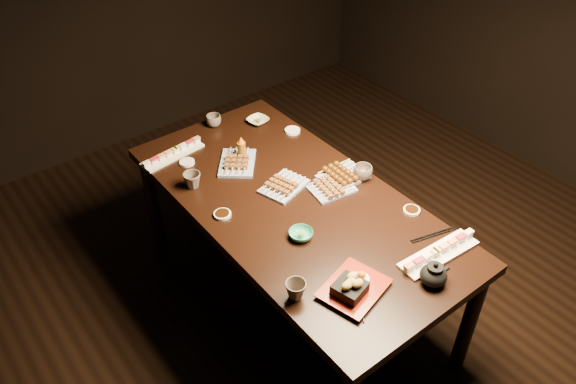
# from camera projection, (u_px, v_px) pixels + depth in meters

# --- Properties ---
(ground) EXTENTS (5.00, 5.00, 0.00)m
(ground) POSITION_uv_depth(u_px,v_px,m) (371.00, 321.00, 3.09)
(ground) COLOR black
(ground) RESTS_ON ground
(dining_table) EXTENTS (0.97, 1.83, 0.75)m
(dining_table) POSITION_uv_depth(u_px,v_px,m) (294.00, 255.00, 2.96)
(dining_table) COLOR black
(dining_table) RESTS_ON ground
(sushi_platter_near) EXTENTS (0.40, 0.13, 0.05)m
(sushi_platter_near) POSITION_uv_depth(u_px,v_px,m) (439.00, 251.00, 2.42)
(sushi_platter_near) COLOR white
(sushi_platter_near) RESTS_ON dining_table
(sushi_platter_far) EXTENTS (0.37, 0.14, 0.04)m
(sushi_platter_far) POSITION_uv_depth(u_px,v_px,m) (172.00, 152.00, 3.01)
(sushi_platter_far) COLOR white
(sushi_platter_far) RESTS_ON dining_table
(yakitori_plate_center) EXTENTS (0.27, 0.22, 0.06)m
(yakitori_plate_center) POSITION_uv_depth(u_px,v_px,m) (284.00, 183.00, 2.79)
(yakitori_plate_center) COLOR #828EB6
(yakitori_plate_center) RESTS_ON dining_table
(yakitori_plate_right) EXTENTS (0.23, 0.18, 0.05)m
(yakitori_plate_right) POSITION_uv_depth(u_px,v_px,m) (332.00, 186.00, 2.77)
(yakitori_plate_right) COLOR #828EB6
(yakitori_plate_right) RESTS_ON dining_table
(yakitori_plate_left) EXTENTS (0.29, 0.30, 0.06)m
(yakitori_plate_left) POSITION_uv_depth(u_px,v_px,m) (237.00, 159.00, 2.94)
(yakitori_plate_left) COLOR #828EB6
(yakitori_plate_left) RESTS_ON dining_table
(tsukune_plate) EXTENTS (0.24, 0.18, 0.06)m
(tsukune_plate) POSITION_uv_depth(u_px,v_px,m) (343.00, 173.00, 2.85)
(tsukune_plate) COLOR #828EB6
(tsukune_plate) RESTS_ON dining_table
(edamame_bowl_green) EXTENTS (0.15, 0.15, 0.03)m
(edamame_bowl_green) POSITION_uv_depth(u_px,v_px,m) (301.00, 234.00, 2.51)
(edamame_bowl_green) COLOR #2F9174
(edamame_bowl_green) RESTS_ON dining_table
(edamame_bowl_cream) EXTENTS (0.14, 0.14, 0.03)m
(edamame_bowl_cream) POSITION_uv_depth(u_px,v_px,m) (258.00, 121.00, 3.27)
(edamame_bowl_cream) COLOR beige
(edamame_bowl_cream) RESTS_ON dining_table
(tempura_tray) EXTENTS (0.31, 0.27, 0.10)m
(tempura_tray) POSITION_uv_depth(u_px,v_px,m) (354.00, 282.00, 2.25)
(tempura_tray) COLOR black
(tempura_tray) RESTS_ON dining_table
(teacup_near_left) EXTENTS (0.10, 0.10, 0.08)m
(teacup_near_left) POSITION_uv_depth(u_px,v_px,m) (296.00, 290.00, 2.23)
(teacup_near_left) COLOR brown
(teacup_near_left) RESTS_ON dining_table
(teacup_mid_right) EXTENTS (0.12, 0.12, 0.08)m
(teacup_mid_right) POSITION_uv_depth(u_px,v_px,m) (363.00, 173.00, 2.84)
(teacup_mid_right) COLOR brown
(teacup_mid_right) RESTS_ON dining_table
(teacup_far_left) EXTENTS (0.11, 0.11, 0.08)m
(teacup_far_left) POSITION_uv_depth(u_px,v_px,m) (192.00, 180.00, 2.78)
(teacup_far_left) COLOR brown
(teacup_far_left) RESTS_ON dining_table
(teacup_far_right) EXTENTS (0.12, 0.12, 0.07)m
(teacup_far_right) POSITION_uv_depth(u_px,v_px,m) (214.00, 121.00, 3.23)
(teacup_far_right) COLOR brown
(teacup_far_right) RESTS_ON dining_table
(teapot) EXTENTS (0.16, 0.16, 0.11)m
(teapot) POSITION_uv_depth(u_px,v_px,m) (434.00, 273.00, 2.28)
(teapot) COLOR black
(teapot) RESTS_ON dining_table
(condiment_bottle) EXTENTS (0.05, 0.05, 0.14)m
(condiment_bottle) POSITION_uv_depth(u_px,v_px,m) (242.00, 148.00, 2.96)
(condiment_bottle) COLOR brown
(condiment_bottle) RESTS_ON dining_table
(sauce_dish_west) EXTENTS (0.11, 0.11, 0.01)m
(sauce_dish_west) POSITION_uv_depth(u_px,v_px,m) (222.00, 214.00, 2.63)
(sauce_dish_west) COLOR white
(sauce_dish_west) RESTS_ON dining_table
(sauce_dish_east) EXTENTS (0.11, 0.11, 0.02)m
(sauce_dish_east) POSITION_uv_depth(u_px,v_px,m) (292.00, 131.00, 3.20)
(sauce_dish_east) COLOR white
(sauce_dish_east) RESTS_ON dining_table
(sauce_dish_se) EXTENTS (0.08, 0.08, 0.01)m
(sauce_dish_se) POSITION_uv_depth(u_px,v_px,m) (412.00, 210.00, 2.66)
(sauce_dish_se) COLOR white
(sauce_dish_se) RESTS_ON dining_table
(sauce_dish_nw) EXTENTS (0.10, 0.10, 0.01)m
(sauce_dish_nw) POSITION_uv_depth(u_px,v_px,m) (187.00, 162.00, 2.96)
(sauce_dish_nw) COLOR white
(sauce_dish_nw) RESTS_ON dining_table
(chopsticks_near) EXTENTS (0.19, 0.18, 0.01)m
(chopsticks_near) POSITION_uv_depth(u_px,v_px,m) (364.00, 298.00, 2.24)
(chopsticks_near) COLOR black
(chopsticks_near) RESTS_ON dining_table
(chopsticks_se) EXTENTS (0.23, 0.08, 0.01)m
(chopsticks_se) POSITION_uv_depth(u_px,v_px,m) (433.00, 235.00, 2.53)
(chopsticks_se) COLOR black
(chopsticks_se) RESTS_ON dining_table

